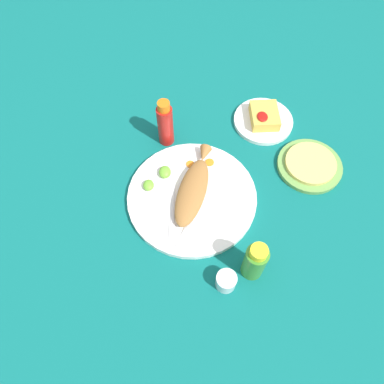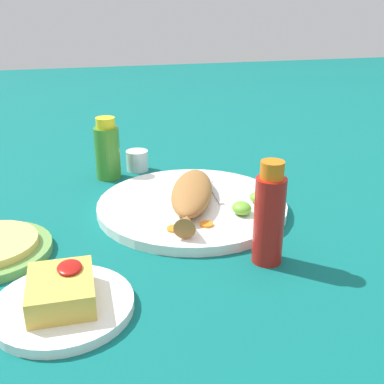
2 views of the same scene
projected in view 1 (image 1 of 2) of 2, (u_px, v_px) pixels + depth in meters
The scene contains 16 objects.
ground_plane at pixel (192, 199), 1.08m from camera, with size 4.00×4.00×0.00m, color #0C605B.
main_plate at pixel (192, 197), 1.07m from camera, with size 0.37×0.37×0.02m, color white.
fried_fish at pixel (193, 188), 1.05m from camera, with size 0.27×0.14×0.04m.
fork_near at pixel (189, 226), 1.01m from camera, with size 0.17×0.09×0.00m.
fork_far at pixel (172, 221), 1.02m from camera, with size 0.19×0.02×0.00m.
carrot_slice_near at pixel (210, 162), 1.11m from camera, with size 0.03×0.03×0.00m, color orange.
carrot_slice_mid at pixel (189, 164), 1.11m from camera, with size 0.02×0.02×0.00m, color orange.
lime_wedge_main at pixel (165, 172), 1.09m from camera, with size 0.04×0.04×0.02m, color #6BB233.
lime_wedge_side at pixel (148, 185), 1.07m from camera, with size 0.04×0.03×0.02m, color #6BB233.
hot_sauce_bottle_red at pixel (165, 124), 1.11m from camera, with size 0.05×0.05×0.17m.
hot_sauce_bottle_green at pixel (255, 261), 0.91m from camera, with size 0.06×0.06×0.14m.
salt_cup at pixel (226, 281), 0.93m from camera, with size 0.05×0.05×0.05m.
side_plate_fries at pixel (263, 121), 1.21m from camera, with size 0.19×0.19×0.01m, color white.
fries_pile at pixel (264, 116), 1.19m from camera, with size 0.10×0.09×0.04m.
tortilla_plate at pixel (309, 166), 1.12m from camera, with size 0.19×0.19×0.01m, color #6B9E4C.
tortilla_stack at pixel (311, 163), 1.11m from camera, with size 0.15×0.15×0.01m, color #E0C666.
Camera 1 is at (0.52, -0.03, 0.94)m, focal length 35.00 mm.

